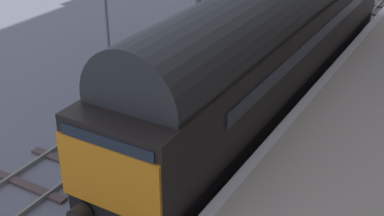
% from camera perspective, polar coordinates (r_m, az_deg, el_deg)
% --- Properties ---
extents(ground_plane, '(140.00, 140.00, 0.00)m').
position_cam_1_polar(ground_plane, '(14.42, -1.09, -8.48)').
color(ground_plane, slate).
rests_on(ground_plane, ground).
extents(track_main, '(2.50, 60.00, 0.15)m').
position_cam_1_polar(track_main, '(14.39, -1.09, -8.30)').
color(track_main, gray).
rests_on(track_main, ground).
extents(track_adjacent_west, '(2.50, 60.00, 0.15)m').
position_cam_1_polar(track_adjacent_west, '(16.20, -11.83, -4.46)').
color(track_adjacent_west, slate).
rests_on(track_adjacent_west, ground).
extents(station_platform, '(4.00, 44.00, 1.01)m').
position_cam_1_polar(station_platform, '(12.99, 12.87, -11.19)').
color(station_platform, '#B7AEA1').
rests_on(station_platform, ground).
extents(diesel_locomotive, '(2.74, 18.74, 4.68)m').
position_cam_1_polar(diesel_locomotive, '(18.27, 9.06, 8.03)').
color(diesel_locomotive, black).
rests_on(diesel_locomotive, ground).
extents(signal_post_mid, '(0.44, 0.22, 4.99)m').
position_cam_1_polar(signal_post_mid, '(18.89, -9.46, 11.08)').
color(signal_post_mid, gray).
rests_on(signal_post_mid, ground).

